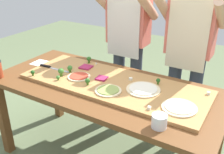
{
  "coord_description": "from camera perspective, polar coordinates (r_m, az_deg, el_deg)",
  "views": [
    {
      "loc": [
        1.0,
        -1.54,
        1.71
      ],
      "look_at": [
        0.02,
        0.08,
        0.82
      ],
      "focal_mm": 42.25,
      "sensor_mm": 36.0,
      "label": 1
    }
  ],
  "objects": [
    {
      "name": "cheese_crumble_c",
      "position": [
        1.72,
        8.07,
        -6.65
      ],
      "size": [
        0.02,
        0.02,
        0.02
      ],
      "primitive_type": "cube",
      "rotation": [
        0.0,
        0.0,
        0.13
      ],
      "color": "white",
      "rests_on": "cutting_board"
    },
    {
      "name": "chefs_knife",
      "position": [
        2.37,
        -13.22,
        2.04
      ],
      "size": [
        0.31,
        0.03,
        0.02
      ],
      "color": "#B7BABF",
      "rests_on": "cutting_board"
    },
    {
      "name": "cook_right",
      "position": [
        2.41,
        16.42,
        7.0
      ],
      "size": [
        0.54,
        0.39,
        1.67
      ],
      "color": "#333847",
      "rests_on": "ground"
    },
    {
      "name": "pizza_slice_far_right",
      "position": [
        2.32,
        -5.64,
        2.16
      ],
      "size": [
        0.11,
        0.11,
        0.01
      ],
      "primitive_type": "cube",
      "rotation": [
        0.0,
        0.0,
        0.09
      ],
      "color": "#9E234C",
      "rests_on": "cutting_board"
    },
    {
      "name": "pizza_whole_pesto_green",
      "position": [
        1.92,
        -0.84,
        -2.91
      ],
      "size": [
        0.2,
        0.2,
        0.02
      ],
      "color": "beige",
      "rests_on": "cutting_board"
    },
    {
      "name": "cook_left",
      "position": [
        2.61,
        3.45,
        9.42
      ],
      "size": [
        0.54,
        0.39,
        1.67
      ],
      "color": "#333847",
      "rests_on": "ground"
    },
    {
      "name": "broccoli_floret_center_right",
      "position": [
        2.12,
        -11.6,
        -0.11
      ],
      "size": [
        0.03,
        0.03,
        0.04
      ],
      "color": "#487A23",
      "rests_on": "cutting_board"
    },
    {
      "name": "pizza_whole_white_garlic",
      "position": [
        1.95,
        6.78,
        -2.64
      ],
      "size": [
        0.25,
        0.25,
        0.02
      ],
      "color": "beige",
      "rests_on": "cutting_board"
    },
    {
      "name": "pizza_whole_tomato_red",
      "position": [
        2.15,
        -7.17,
        0.11
      ],
      "size": [
        0.18,
        0.18,
        0.02
      ],
      "color": "beige",
      "rests_on": "cutting_board"
    },
    {
      "name": "pizza_slice_far_left",
      "position": [
        2.11,
        -2.27,
        -0.25
      ],
      "size": [
        0.09,
        0.09,
        0.01
      ],
      "primitive_type": "cube",
      "rotation": [
        0.0,
        0.0,
        0.13
      ],
      "color": "#9E234C",
      "rests_on": "cutting_board"
    },
    {
      "name": "pizza_whole_cheese_artichoke",
      "position": [
        1.77,
        14.36,
        -6.38
      ],
      "size": [
        0.23,
        0.23,
        0.02
      ],
      "color": "beige",
      "rests_on": "cutting_board"
    },
    {
      "name": "cheese_crumble_d",
      "position": [
        2.0,
        20.14,
        -3.31
      ],
      "size": [
        0.03,
        0.03,
        0.02
      ],
      "primitive_type": "cube",
      "rotation": [
        0.0,
        0.0,
        0.18
      ],
      "color": "white",
      "rests_on": "cutting_board"
    },
    {
      "name": "broccoli_floret_back_right",
      "position": [
        2.01,
        -5.32,
        -0.86
      ],
      "size": [
        0.04,
        0.04,
        0.05
      ],
      "color": "#366618",
      "rests_on": "cutting_board"
    },
    {
      "name": "recipe_note",
      "position": [
        2.58,
        -15.51,
        3.02
      ],
      "size": [
        0.12,
        0.15,
        0.0
      ],
      "primitive_type": "cube",
      "rotation": [
        0.0,
        0.0,
        0.05
      ],
      "color": "white",
      "rests_on": "prep_table"
    },
    {
      "name": "cheese_crumble_a",
      "position": [
        2.39,
        -3.42,
        2.91
      ],
      "size": [
        0.02,
        0.02,
        0.01
      ],
      "primitive_type": "cube",
      "rotation": [
        0.0,
        0.0,
        0.37
      ],
      "color": "white",
      "rests_on": "cutting_board"
    },
    {
      "name": "broccoli_floret_back_left",
      "position": [
        2.04,
        9.97,
        -0.8
      ],
      "size": [
        0.03,
        0.03,
        0.05
      ],
      "color": "#2C5915",
      "rests_on": "cutting_board"
    },
    {
      "name": "prep_table",
      "position": [
        2.11,
        -1.59,
        -4.03
      ],
      "size": [
        1.84,
        0.83,
        0.77
      ],
      "color": "brown",
      "rests_on": "ground"
    },
    {
      "name": "cheese_crumble_b",
      "position": [
        2.09,
        4.08,
        -0.42
      ],
      "size": [
        0.03,
        0.03,
        0.02
      ],
      "primitive_type": "cube",
      "rotation": [
        0.0,
        0.0,
        1.17
      ],
      "color": "white",
      "rests_on": "cutting_board"
    },
    {
      "name": "broccoli_floret_center_left",
      "position": [
        2.18,
        -10.98,
        1.19
      ],
      "size": [
        0.05,
        0.05,
        0.07
      ],
      "color": "#487A23",
      "rests_on": "cutting_board"
    },
    {
      "name": "flour_cup",
      "position": [
        1.6,
        10.19,
        -9.53
      ],
      "size": [
        0.09,
        0.09,
        0.08
      ],
      "color": "white",
      "rests_on": "prep_table"
    },
    {
      "name": "cutting_board",
      "position": [
        2.06,
        0.16,
        -1.47
      ],
      "size": [
        1.47,
        0.55,
        0.03
      ],
      "primitive_type": "cube",
      "color": "#B27F47",
      "rests_on": "prep_table"
    },
    {
      "name": "broccoli_floret_front_right",
      "position": [
        2.24,
        -9.11,
        1.89
      ],
      "size": [
        0.04,
        0.04,
        0.06
      ],
      "color": "#3F7220",
      "rests_on": "cutting_board"
    },
    {
      "name": "broccoli_floret_front_left",
      "position": [
        2.42,
        -5.03,
        3.87
      ],
      "size": [
        0.04,
        0.04,
        0.06
      ],
      "color": "#366618",
      "rests_on": "cutting_board"
    },
    {
      "name": "broccoli_floret_front_mid",
      "position": [
        2.25,
        -16.79,
        0.96
      ],
      "size": [
        0.03,
        0.03,
        0.05
      ],
      "color": "#2C5915",
      "rests_on": "cutting_board"
    }
  ]
}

